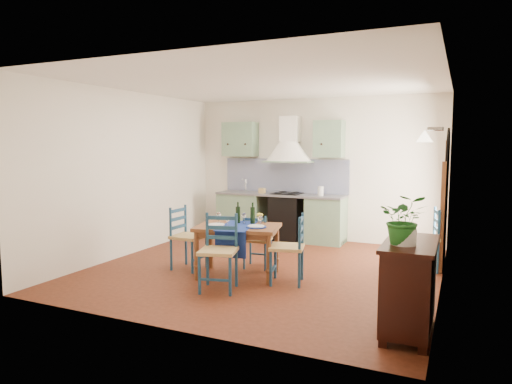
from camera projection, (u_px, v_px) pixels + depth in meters
floor at (264, 269)px, 6.97m from camera, size 5.00×5.00×0.00m
back_wall at (288, 187)px, 9.13m from camera, size 5.00×0.96×2.80m
right_wall at (445, 187)px, 6.06m from camera, size 0.26×5.00×2.80m
left_wall at (131, 173)px, 7.85m from camera, size 0.04×5.00×2.80m
ceiling at (264, 82)px, 6.68m from camera, size 5.00×5.00×0.01m
dining_table at (238, 231)px, 6.53m from camera, size 1.29×1.02×1.05m
chair_near at (219, 251)px, 5.93m from camera, size 0.57×0.57×0.99m
chair_far at (257, 240)px, 6.99m from camera, size 0.44×0.44×0.83m
chair_left at (187, 237)px, 6.94m from camera, size 0.46×0.46×0.96m
chair_right at (289, 248)px, 6.21m from camera, size 0.53×0.53×0.95m
chair_spare at (425, 238)px, 6.87m from camera, size 0.53×0.53×0.95m
sideboard at (409, 283)px, 4.57m from camera, size 0.50×1.05×0.94m
potted_plant at (404, 219)px, 4.37m from camera, size 0.47×0.42×0.49m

